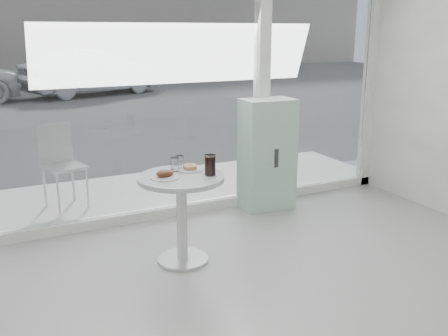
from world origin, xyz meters
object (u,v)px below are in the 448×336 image
water_tumbler_b (180,163)px  car_silver (93,72)px  main_table (181,201)px  water_tumbler_a (175,165)px  plate_fritter (165,175)px  plate_donut (190,168)px  patio_chair (61,160)px  mint_cabinet (267,154)px  cola_glass (210,165)px

water_tumbler_b → car_silver: bearing=81.8°
main_table → water_tumbler_a: size_ratio=6.45×
plate_fritter → plate_donut: 0.30m
main_table → water_tumbler_a: (0.01, 0.15, 0.27)m
patio_chair → water_tumbler_b: patio_chair is taller
plate_fritter → water_tumbler_b: water_tumbler_b is taller
main_table → water_tumbler_b: (0.08, 0.23, 0.27)m
mint_cabinet → plate_fritter: bearing=-146.1°
patio_chair → car_silver: bearing=59.4°
plate_donut → cola_glass: 0.24m
plate_fritter → water_tumbler_a: 0.22m
patio_chair → main_table: bearing=-85.3°
patio_chair → car_silver: 10.55m
main_table → plate_fritter: (-0.14, -0.01, 0.25)m
car_silver → plate_donut: (-1.66, -11.92, 0.10)m
plate_fritter → water_tumbler_b: bearing=47.0°
plate_fritter → water_tumbler_a: (0.14, 0.16, 0.03)m
main_table → car_silver: 12.17m
cola_glass → plate_donut: bearing=114.5°
cola_glass → main_table: bearing=158.4°
car_silver → patio_chair: bearing=149.0°
main_table → plate_donut: (0.13, 0.12, 0.24)m
plate_fritter → water_tumbler_a: water_tumbler_a is taller
plate_donut → plate_fritter: bearing=-155.4°
main_table → patio_chair: (-0.71, 1.79, 0.02)m
plate_donut → car_silver: bearing=82.1°
patio_chair → plate_fritter: (0.57, -1.80, 0.23)m
water_tumbler_a → water_tumbler_b: (0.07, 0.07, -0.00)m
plate_fritter → cola_glass: bearing=-12.9°
car_silver → water_tumbler_a: 12.02m
plate_donut → water_tumbler_a: water_tumbler_a is taller
water_tumbler_b → cola_glass: size_ratio=0.65×
mint_cabinet → patio_chair: mint_cabinet is taller
mint_cabinet → cola_glass: (-1.13, -0.97, 0.24)m
car_silver → plate_fritter: bearing=153.6°
plate_donut → water_tumbler_b: (-0.05, 0.11, 0.03)m
car_silver → cola_glass: size_ratio=23.94×
plate_donut → water_tumbler_b: size_ratio=1.88×
mint_cabinet → patio_chair: 2.26m
water_tumbler_a → cola_glass: 0.33m
car_silver → plate_donut: size_ratio=19.70×
plate_donut → water_tumbler_a: size_ratio=1.78×
water_tumbler_a → cola_glass: (0.22, -0.24, 0.03)m
mint_cabinet → water_tumbler_b: mint_cabinet is taller
patio_chair → cola_glass: size_ratio=5.21×
mint_cabinet → patio_chair: size_ratio=1.34×
main_table → car_silver: bearing=81.6°
water_tumbler_b → mint_cabinet: bearing=27.1°
plate_donut → cola_glass: cola_glass is taller
patio_chair → plate_fritter: bearing=-89.3°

